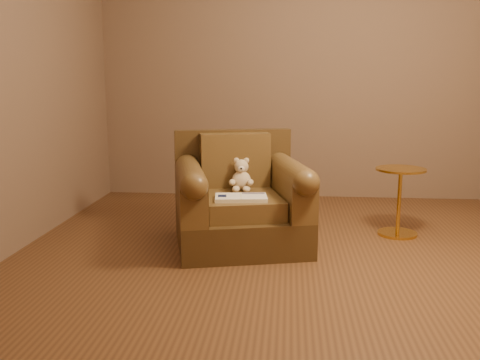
{
  "coord_description": "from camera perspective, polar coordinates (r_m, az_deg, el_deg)",
  "views": [
    {
      "loc": [
        -0.04,
        -3.6,
        1.25
      ],
      "look_at": [
        -0.4,
        0.19,
        0.51
      ],
      "focal_mm": 40.0,
      "sensor_mm": 36.0,
      "label": 1
    }
  ],
  "objects": [
    {
      "name": "room",
      "position": [
        3.63,
        6.25,
        18.27
      ],
      "size": [
        4.02,
        4.02,
        2.71
      ],
      "color": "#795D4A",
      "rests_on": "ground"
    },
    {
      "name": "teddy_bear",
      "position": [
        4.05,
        0.14,
        0.22
      ],
      "size": [
        0.18,
        0.21,
        0.25
      ],
      "rotation": [
        0.0,
        0.0,
        0.08
      ],
      "color": "beige",
      "rests_on": "armchair"
    },
    {
      "name": "floor",
      "position": [
        3.81,
        5.71,
        -8.22
      ],
      "size": [
        4.0,
        4.0,
        0.0
      ],
      "primitive_type": "plane",
      "color": "brown",
      "rests_on": "ground"
    },
    {
      "name": "side_table",
      "position": [
        4.43,
        16.62,
        -1.99
      ],
      "size": [
        0.39,
        0.39,
        0.54
      ],
      "color": "gold",
      "rests_on": "floor"
    },
    {
      "name": "guidebook",
      "position": [
        3.75,
        0.1,
        -1.9
      ],
      "size": [
        0.39,
        0.26,
        0.03
      ],
      "rotation": [
        0.0,
        0.0,
        0.12
      ],
      "color": "beige",
      "rests_on": "armchair"
    },
    {
      "name": "armchair",
      "position": [
        4.01,
        -0.03,
        -2.4
      ],
      "size": [
        1.12,
        1.08,
        0.84
      ],
      "rotation": [
        0.0,
        0.0,
        0.25
      ],
      "color": "#432F16",
      "rests_on": "floor"
    }
  ]
}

